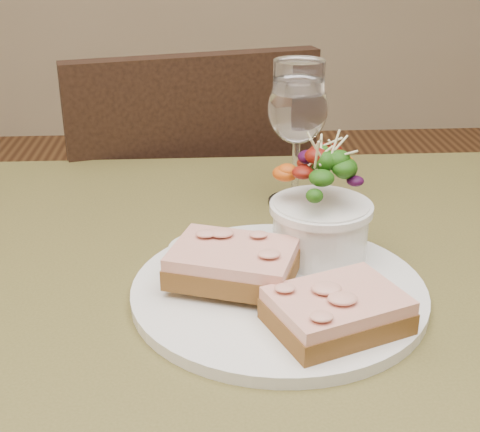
{
  "coord_description": "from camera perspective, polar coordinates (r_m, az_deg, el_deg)",
  "views": [
    {
      "loc": [
        -0.06,
        -0.6,
        1.1
      ],
      "look_at": [
        -0.02,
        0.04,
        0.81
      ],
      "focal_mm": 50.0,
      "sensor_mm": 36.0,
      "label": 1
    }
  ],
  "objects": [
    {
      "name": "cafe_table",
      "position": [
        0.75,
        1.71,
        -12.37
      ],
      "size": [
        0.8,
        0.8,
        0.75
      ],
      "color": "#4B4720",
      "rests_on": "ground"
    },
    {
      "name": "salad_bowl",
      "position": [
        0.71,
        6.96,
        0.96
      ],
      "size": [
        0.1,
        0.1,
        0.13
      ],
      "color": "white",
      "rests_on": "dinner_plate"
    },
    {
      "name": "dinner_plate",
      "position": [
        0.67,
        3.31,
        -6.4
      ],
      "size": [
        0.29,
        0.29,
        0.01
      ],
      "primitive_type": "cylinder",
      "color": "white",
      "rests_on": "cafe_table"
    },
    {
      "name": "wine_glass",
      "position": [
        0.85,
        4.94,
        8.79
      ],
      "size": [
        0.08,
        0.08,
        0.18
      ],
      "color": "white",
      "rests_on": "cafe_table"
    },
    {
      "name": "sandwich_back",
      "position": [
        0.66,
        -0.59,
        -4.03
      ],
      "size": [
        0.14,
        0.12,
        0.03
      ],
      "rotation": [
        0.0,
        0.0,
        -0.33
      ],
      "color": "#4E3315",
      "rests_on": "dinner_plate"
    },
    {
      "name": "garnish",
      "position": [
        0.72,
        -3.36,
        -2.92
      ],
      "size": [
        0.05,
        0.04,
        0.02
      ],
      "color": "#103B0A",
      "rests_on": "dinner_plate"
    },
    {
      "name": "ramekin",
      "position": [
        0.67,
        -3.14,
        -3.84
      ],
      "size": [
        0.06,
        0.06,
        0.04
      ],
      "color": "beige",
      "rests_on": "dinner_plate"
    },
    {
      "name": "sandwich_front",
      "position": [
        0.61,
        8.27,
        -7.98
      ],
      "size": [
        0.14,
        0.12,
        0.03
      ],
      "rotation": [
        0.0,
        0.0,
        0.38
      ],
      "color": "#4E3315",
      "rests_on": "dinner_plate"
    },
    {
      "name": "chair_far",
      "position": [
        1.47,
        -5.0,
        -9.12
      ],
      "size": [
        0.51,
        0.51,
        0.9
      ],
      "rotation": [
        0.0,
        0.0,
        3.4
      ],
      "color": "black",
      "rests_on": "ground"
    }
  ]
}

